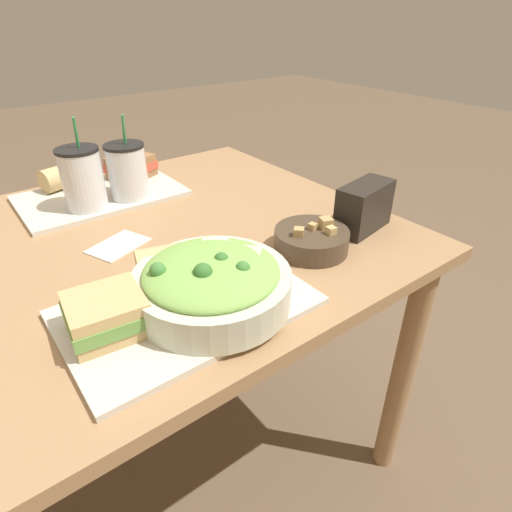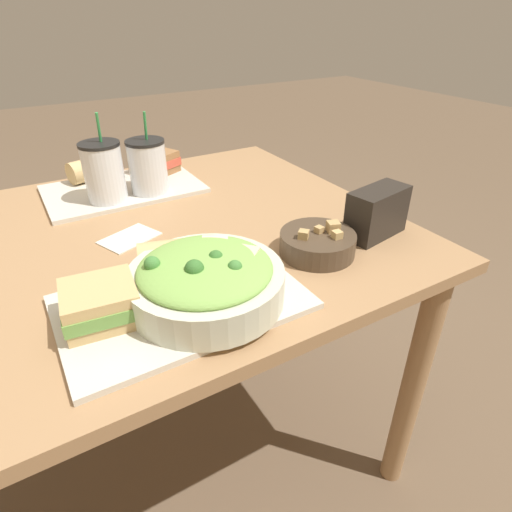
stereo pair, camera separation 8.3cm
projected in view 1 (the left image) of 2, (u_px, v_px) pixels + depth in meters
The scene contains 14 objects.
ground_plane at pixel (152, 464), 1.34m from camera, with size 12.00×12.00×0.00m, color brown.
dining_table at pixel (116, 287), 1.00m from camera, with size 1.30×0.97×0.78m.
tray_near at pixel (188, 307), 0.76m from camera, with size 0.43×0.28×0.01m.
tray_far at pixel (101, 195), 1.19m from camera, with size 0.43×0.28×0.01m.
salad_bowl at pixel (212, 282), 0.74m from camera, with size 0.28×0.28×0.10m.
soup_bowl at pixel (312, 239), 0.93m from camera, with size 0.16×0.16×0.07m.
sandwich_near at pixel (107, 314), 0.68m from camera, with size 0.13×0.13×0.06m.
baguette_near at pixel (171, 261), 0.82m from camera, with size 0.14×0.10×0.07m.
sandwich_far at pixel (131, 167), 1.29m from camera, with size 0.15×0.15×0.06m.
baguette_far at pixel (59, 178), 1.20m from camera, with size 0.10×0.09×0.07m.
drink_cup_dark at pixel (83, 181), 1.07m from camera, with size 0.10×0.10×0.23m.
drink_cup_red at pixel (128, 173), 1.14m from camera, with size 0.10×0.10×0.22m.
chip_bag at pixel (364, 207), 1.00m from camera, with size 0.16×0.10×0.11m.
napkin_folded at pixel (118, 246), 0.96m from camera, with size 0.15×0.13×0.00m.
Camera 1 is at (-0.24, -0.85, 1.25)m, focal length 30.00 mm.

